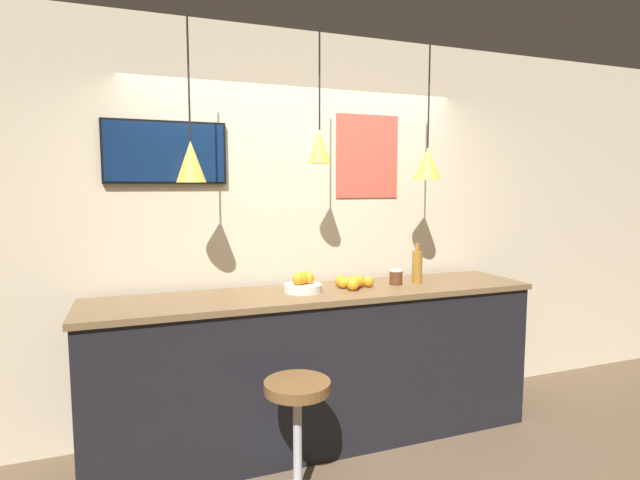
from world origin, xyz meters
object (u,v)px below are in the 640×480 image
fruit_bowl (303,284)px  mounted_tv (166,152)px  spread_jar (396,277)px  bar_stool (297,420)px  juice_bottle (417,266)px

fruit_bowl → mounted_tv: size_ratio=0.32×
spread_jar → mounted_tv: size_ratio=0.14×
mounted_tv → bar_stool: bearing=-59.2°
fruit_bowl → mounted_tv: 1.27m
bar_stool → mounted_tv: bearing=120.8°
juice_bottle → spread_jar: juice_bottle is taller
bar_stool → mounted_tv: size_ratio=0.89×
juice_bottle → spread_jar: bearing=180.0°
fruit_bowl → spread_jar: size_ratio=2.35×
spread_jar → juice_bottle: bearing=0.0°
bar_stool → spread_jar: 1.32m
bar_stool → mounted_tv: 1.91m
juice_bottle → mounted_tv: (-1.73, 0.36, 0.81)m
fruit_bowl → juice_bottle: juice_bottle is taller
bar_stool → fruit_bowl: 0.93m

